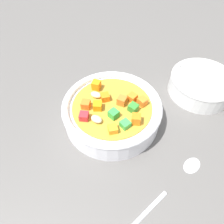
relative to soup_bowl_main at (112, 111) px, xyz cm
name	(u,v)px	position (x,y,z in cm)	size (l,w,h in cm)	color
ground_plane	(112,122)	(-0.02, 0.01, -3.66)	(140.00, 140.00, 2.00)	#565451
soup_bowl_main	(112,111)	(0.00, 0.00, 0.00)	(18.95, 18.95, 6.04)	white
spoon	(167,191)	(16.72, -2.76, -2.30)	(2.44, 22.34, 0.76)	silver
side_bowl_small	(201,84)	(6.53, 20.12, -0.35)	(13.82, 13.82, 4.47)	white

